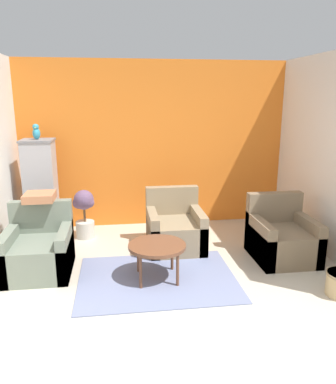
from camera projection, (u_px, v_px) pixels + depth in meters
name	position (u px, v px, depth m)	size (l,w,h in m)	color
ground_plane	(191.00, 331.00, 3.46)	(20.00, 20.00, 0.00)	beige
wall_back_accent	(155.00, 145.00, 6.15)	(4.43, 0.06, 2.69)	orange
wall_right	(333.00, 157.00, 4.92)	(0.06, 3.12, 2.69)	silver
area_rug	(157.00, 278.00, 4.45)	(1.85, 1.40, 0.01)	slate
coffee_table	(157.00, 248.00, 4.36)	(0.68, 0.68, 0.44)	brown
armchair_left	(39.00, 251.00, 4.58)	(0.77, 0.82, 0.83)	slate
armchair_right	(282.00, 239.00, 4.99)	(0.77, 0.82, 0.83)	#7A664C
armchair_middle	(175.00, 229.00, 5.33)	(0.77, 0.82, 0.83)	#8E7A5B
birdcage	(41.00, 190.00, 5.59)	(0.46, 0.46, 1.51)	slate
parrot	(36.00, 132.00, 5.38)	(0.11, 0.19, 0.23)	teal
potted_plant	(84.00, 211.00, 5.68)	(0.33, 0.30, 0.75)	beige
throw_pillow	(40.00, 197.00, 4.72)	(0.37, 0.37, 0.10)	#B2704C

